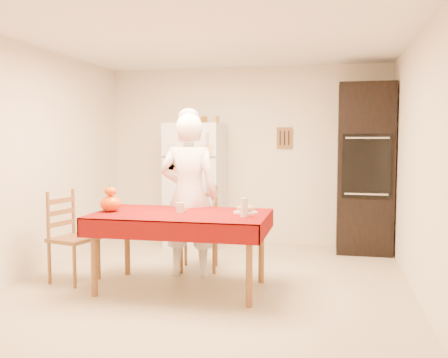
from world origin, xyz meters
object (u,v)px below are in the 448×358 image
(wine_glass, at_px, (244,207))
(pumpkin_lower, at_px, (111,204))
(refrigerator, at_px, (196,185))
(chair_left, at_px, (69,233))
(chair_far, at_px, (200,225))
(bread_plate, at_px, (246,212))
(seated_woman, at_px, (189,195))
(coffee_mug, at_px, (180,208))
(dining_table, at_px, (181,220))
(oven_cabinet, at_px, (365,169))

(wine_glass, bearing_deg, pumpkin_lower, 178.04)
(refrigerator, bearing_deg, chair_left, -112.18)
(chair_far, height_order, wine_glass, chair_far)
(bread_plate, bearing_deg, seated_woman, 149.83)
(chair_far, relative_size, seated_woman, 0.54)
(pumpkin_lower, bearing_deg, refrigerator, 81.81)
(coffee_mug, distance_m, bread_plate, 0.65)
(refrigerator, distance_m, pumpkin_lower, 2.12)
(chair_far, height_order, coffee_mug, chair_far)
(chair_left, xyz_separation_m, pumpkin_lower, (0.52, -0.09, 0.33))
(refrigerator, relative_size, chair_left, 1.79)
(refrigerator, relative_size, seated_woman, 0.97)
(dining_table, height_order, wine_glass, wine_glass)
(chair_far, bearing_deg, refrigerator, 98.67)
(seated_woman, height_order, bread_plate, seated_woman)
(oven_cabinet, height_order, bread_plate, oven_cabinet)
(oven_cabinet, relative_size, chair_left, 2.32)
(wine_glass, bearing_deg, dining_table, 170.78)
(oven_cabinet, bearing_deg, wine_glass, -119.09)
(seated_woman, xyz_separation_m, coffee_mug, (0.05, -0.48, -0.07))
(oven_cabinet, distance_m, wine_glass, 2.52)
(oven_cabinet, xyz_separation_m, dining_table, (-1.86, -2.09, -0.41))
(pumpkin_lower, distance_m, wine_glass, 1.36)
(coffee_mug, distance_m, pumpkin_lower, 0.70)
(seated_woman, relative_size, bread_plate, 7.32)
(coffee_mug, bearing_deg, oven_cabinet, 47.67)
(seated_woman, bearing_deg, chair_left, 19.29)
(bread_plate, bearing_deg, chair_left, -177.86)
(pumpkin_lower, bearing_deg, coffee_mug, 6.32)
(dining_table, distance_m, pumpkin_lower, 0.73)
(refrigerator, distance_m, seated_woman, 1.57)
(chair_left, height_order, pumpkin_lower, chair_left)
(chair_left, distance_m, wine_glass, 1.91)
(refrigerator, relative_size, oven_cabinet, 0.77)
(seated_woman, bearing_deg, wine_glass, 136.83)
(refrigerator, xyz_separation_m, wine_glass, (1.06, -2.14, -0.00))
(oven_cabinet, relative_size, bread_plate, 9.17)
(seated_woman, relative_size, pumpkin_lower, 8.32)
(pumpkin_lower, xyz_separation_m, bread_plate, (1.34, 0.16, -0.07))
(wine_glass, bearing_deg, coffee_mug, 169.41)
(dining_table, bearing_deg, wine_glass, -9.22)
(refrigerator, bearing_deg, wine_glass, -63.68)
(wine_glass, xyz_separation_m, bread_plate, (-0.02, 0.21, -0.08))
(bread_plate, bearing_deg, coffee_mug, -172.51)
(coffee_mug, distance_m, wine_glass, 0.68)
(chair_far, bearing_deg, wine_glass, -62.58)
(seated_woman, xyz_separation_m, bread_plate, (0.69, -0.40, -0.11))
(refrigerator, height_order, seated_woman, seated_woman)
(coffee_mug, bearing_deg, pumpkin_lower, -173.68)
(chair_left, relative_size, pumpkin_lower, 4.50)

